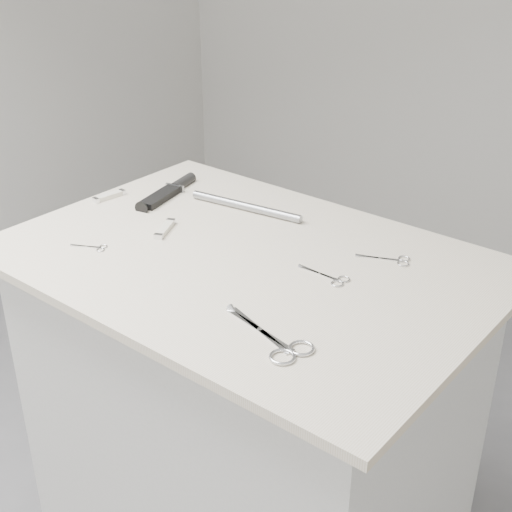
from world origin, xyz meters
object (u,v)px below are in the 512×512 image
Objects in this scene: embroidery_scissors_a at (392,260)px; metal_rail at (246,206)px; plinth at (247,435)px; embroidery_scissors_b at (331,278)px; tiny_scissors at (94,247)px; large_shears at (280,344)px; pocket_knife_b at (165,229)px; pocket_knife_a at (109,196)px; sheathed_knife at (171,190)px.

metal_rail reaches higher than embroidery_scissors_a.
plinth is 0.51m from embroidery_scissors_b.
tiny_scissors is at bearing -108.99° from metal_rail.
plinth is 0.57m from large_shears.
pocket_knife_b is 0.31× the size of metal_rail.
pocket_knife_b reaches higher than plinth.
embroidery_scissors_a is 1.42× the size of tiny_scissors.
plinth is at bearing -50.11° from metal_rail.
embroidery_scissors_b is (-0.06, 0.24, -0.00)m from large_shears.
embroidery_scissors_a is 0.71m from pocket_knife_a.
metal_rail reaches higher than embroidery_scissors_b.
pocket_knife_b is at bearing -172.07° from embroidery_scissors_b.
pocket_knife_b is 0.21m from metal_rail.
metal_rail is at bearing 155.10° from embroidery_scissors_a.
embroidery_scissors_a is at bearing -92.98° from pocket_knife_b.
large_shears is at bearing -112.66° from embroidery_scissors_a.
large_shears reaches higher than embroidery_scissors_b.
pocket_knife_a reaches higher than large_shears.
pocket_knife_a reaches higher than plinth.
large_shears reaches higher than plinth.
tiny_scissors is at bearing -130.63° from pocket_knife_a.
sheathed_knife reaches higher than tiny_scissors.
embroidery_scissors_a is at bearing 69.56° from embroidery_scissors_b.
plinth is at bearing 153.71° from large_shears.
metal_rail is (0.31, 0.15, 0.00)m from pocket_knife_a.
pocket_knife_b is at bearing -107.86° from metal_rail.
metal_rail is (-0.15, 0.18, 0.48)m from plinth.
large_shears is 0.67× the size of metal_rail.
embroidery_scissors_a is 0.50m from pocket_knife_b.
tiny_scissors is (-0.28, -0.17, 0.47)m from plinth.
large_shears is 0.71m from sheathed_knife.
pocket_knife_a is (-0.71, 0.24, 0.00)m from large_shears.
tiny_scissors is 0.83× the size of pocket_knife_b.
pocket_knife_a is at bearing 53.25° from pocket_knife_b.
embroidery_scissors_b is 0.51× the size of sheathed_knife.
metal_rail reaches higher than large_shears.
sheathed_knife reaches higher than pocket_knife_b.
embroidery_scissors_a reaches higher than plinth.
pocket_knife_b is (-0.46, -0.19, 0.00)m from embroidery_scissors_a.
pocket_knife_a is 0.34m from metal_rail.
pocket_knife_b is (0.24, -0.05, 0.00)m from pocket_knife_a.
large_shears is 1.83× the size of embroidery_scissors_a.
sheathed_knife is (-0.55, 0.11, 0.01)m from embroidery_scissors_b.
metal_rail reaches higher than plinth.
embroidery_scissors_b is 1.25× the size of pocket_knife_a.
pocket_knife_a reaches higher than embroidery_scissors_b.
embroidery_scissors_b is 1.20× the size of pocket_knife_b.
embroidery_scissors_a is at bearing 6.05° from tiny_scissors.
sheathed_knife is at bearing 77.94° from tiny_scissors.
large_shears is at bearing -101.90° from pocket_knife_a.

